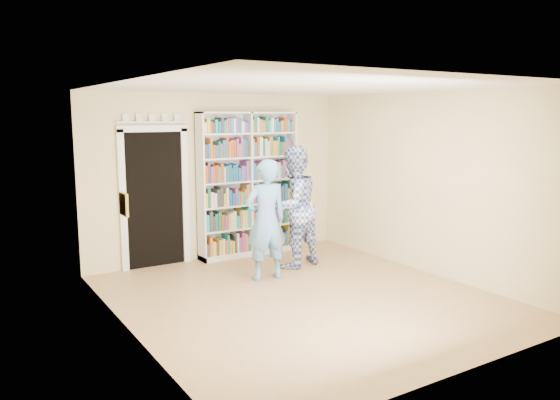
% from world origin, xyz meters
% --- Properties ---
extents(floor, '(5.00, 5.00, 0.00)m').
position_xyz_m(floor, '(0.00, 0.00, 0.00)').
color(floor, '#A57B4F').
rests_on(floor, ground).
extents(ceiling, '(5.00, 5.00, 0.00)m').
position_xyz_m(ceiling, '(0.00, 0.00, 2.70)').
color(ceiling, white).
rests_on(ceiling, wall_back).
extents(wall_back, '(4.50, 0.00, 4.50)m').
position_xyz_m(wall_back, '(0.00, 2.50, 1.35)').
color(wall_back, beige).
rests_on(wall_back, floor).
extents(wall_left, '(0.00, 5.00, 5.00)m').
position_xyz_m(wall_left, '(-2.25, 0.00, 1.35)').
color(wall_left, beige).
rests_on(wall_left, floor).
extents(wall_right, '(0.00, 5.00, 5.00)m').
position_xyz_m(wall_right, '(2.25, 0.00, 1.35)').
color(wall_right, beige).
rests_on(wall_right, floor).
extents(bookshelf, '(1.75, 0.33, 2.40)m').
position_xyz_m(bookshelf, '(0.47, 2.34, 1.21)').
color(bookshelf, white).
rests_on(bookshelf, floor).
extents(doorway, '(1.10, 0.08, 2.43)m').
position_xyz_m(doorway, '(-1.10, 2.48, 1.18)').
color(doorway, black).
rests_on(doorway, floor).
extents(wall_art, '(0.03, 0.25, 0.25)m').
position_xyz_m(wall_art, '(-2.23, 0.20, 1.40)').
color(wall_art, brown).
rests_on(wall_art, wall_left).
extents(man_blue, '(0.67, 0.47, 1.74)m').
position_xyz_m(man_blue, '(0.00, 0.95, 0.87)').
color(man_blue, '#5D94CF').
rests_on(man_blue, floor).
extents(man_plaid, '(1.05, 0.89, 1.89)m').
position_xyz_m(man_plaid, '(0.71, 1.33, 0.95)').
color(man_plaid, '#32479B').
rests_on(man_plaid, floor).
extents(paper_sheet, '(0.19, 0.05, 0.27)m').
position_xyz_m(paper_sheet, '(0.84, 1.16, 0.91)').
color(paper_sheet, white).
rests_on(paper_sheet, man_plaid).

